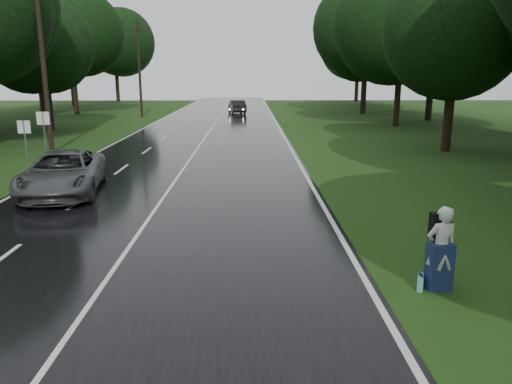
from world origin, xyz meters
TOP-DOWN VIEW (x-y plane):
  - ground at (0.00, 0.00)m, footprint 160.00×160.00m
  - road at (0.00, 20.00)m, footprint 12.00×140.00m
  - lane_center at (0.00, 20.00)m, footprint 0.12×140.00m
  - grey_car at (-3.96, 9.12)m, footprint 3.62×6.20m
  - far_car at (1.78, 49.18)m, footprint 2.37×4.86m
  - hitchhiker at (7.29, 0.44)m, footprint 0.74×0.68m
  - suitcase at (6.90, 0.42)m, footprint 0.26×0.44m
  - utility_pole_mid at (-8.50, 19.44)m, footprint 1.80×0.28m
  - utility_pole_far at (-8.50, 44.39)m, footprint 1.80×0.28m
  - road_sign_a at (-7.20, 13.37)m, footprint 0.59×0.10m
  - road_sign_b at (-7.20, 15.55)m, footprint 0.65×0.10m
  - tree_left_e at (-13.48, 31.92)m, footprint 7.51×7.51m
  - tree_left_f at (-17.11, 48.83)m, footprint 10.42×10.42m
  - tree_right_d at (15.12, 19.75)m, footprint 7.67×7.67m
  - tree_right_e at (16.40, 34.29)m, footprint 9.29×9.29m
  - tree_right_f at (16.72, 48.67)m, footprint 10.63×10.63m

SIDE VIEW (x-z plane):
  - ground at x=0.00m, z-range 0.00..0.00m
  - utility_pole_mid at x=-8.50m, z-range -4.92..4.92m
  - utility_pole_far at x=-8.50m, z-range -5.07..5.07m
  - road_sign_a at x=-7.20m, z-range -1.23..1.23m
  - road_sign_b at x=-7.20m, z-range -1.35..1.35m
  - tree_left_e at x=-13.48m, z-range -5.87..5.87m
  - tree_left_f at x=-17.11m, z-range -8.14..8.14m
  - tree_right_d at x=15.12m, z-range -5.99..5.99m
  - tree_right_e at x=16.40m, z-range -7.26..7.26m
  - tree_right_f at x=16.72m, z-range -8.31..8.31m
  - road at x=0.00m, z-range 0.00..0.04m
  - lane_center at x=0.00m, z-range 0.04..0.05m
  - suitcase at x=6.90m, z-range 0.00..0.30m
  - far_car at x=1.78m, z-range 0.04..1.57m
  - grey_car at x=-3.96m, z-range 0.04..1.66m
  - hitchhiker at x=7.29m, z-range -0.07..1.79m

